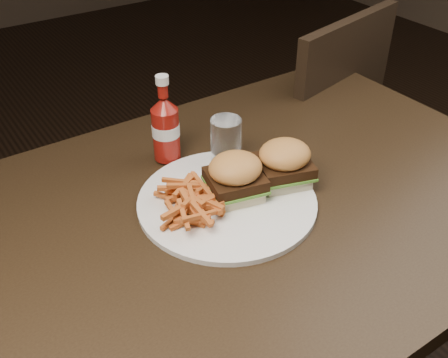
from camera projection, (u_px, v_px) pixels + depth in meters
dining_table at (242, 210)px, 0.99m from camera, size 1.20×0.80×0.04m
chair_far at (280, 146)px, 1.74m from camera, size 0.53×0.53×0.04m
plate at (227, 201)px, 0.97m from camera, size 0.33×0.33×0.01m
sandwich_half_a at (235, 191)px, 0.97m from camera, size 0.10×0.10×0.02m
sandwich_half_b at (283, 177)px, 1.01m from camera, size 0.11×0.11×0.02m
fries_pile at (193, 201)px, 0.93m from camera, size 0.11×0.11×0.04m
ketchup_bottle at (166, 134)px, 1.06m from camera, size 0.06×0.06×0.11m
tumbler at (226, 141)px, 1.05m from camera, size 0.08×0.08×0.10m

